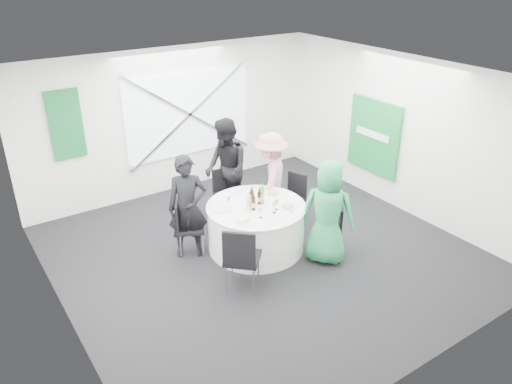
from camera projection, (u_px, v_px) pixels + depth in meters
floor at (263, 253)px, 7.94m from camera, size 6.00×6.00×0.00m
ceiling at (264, 77)px, 6.72m from camera, size 6.00×6.00×0.00m
wall_back at (174, 121)px, 9.56m from camera, size 6.00×0.00×6.00m
wall_front at (432, 269)px, 5.09m from camera, size 6.00×0.00×6.00m
wall_left at (53, 230)px, 5.81m from camera, size 0.00×6.00×6.00m
wall_right at (402, 135)px, 8.85m from camera, size 0.00×6.00×6.00m
window_panel at (189, 114)px, 9.64m from camera, size 2.60×0.03×1.60m
window_brace_a at (190, 114)px, 9.61m from camera, size 2.63×0.05×1.84m
window_brace_b at (190, 114)px, 9.61m from camera, size 2.63×0.05×1.84m
green_banner at (66, 125)px, 8.38m from camera, size 0.55×0.04×1.20m
green_sign at (374, 137)px, 9.35m from camera, size 0.05×1.20×1.40m
banquet_table at (256, 227)px, 7.92m from camera, size 1.56×1.56×0.76m
chair_back at (225, 190)px, 8.86m from camera, size 0.45×0.46×0.88m
chair_back_left at (185, 223)px, 7.72m from camera, size 0.56×0.55×0.91m
chair_back_right at (294, 194)px, 8.69m from camera, size 0.51×0.51×0.87m
chair_front_right at (333, 226)px, 7.76m from camera, size 0.53×0.53×0.83m
chair_front_left at (241, 255)px, 6.76m from camera, size 0.67×0.67×1.04m
person_man_back_left at (188, 207)px, 7.57m from camera, size 0.71×0.61×1.65m
person_man_back at (226, 169)px, 8.72m from camera, size 0.62×0.94×1.79m
person_woman_pink at (271, 178)px, 8.61m from camera, size 1.10×1.05×1.61m
person_woman_green at (328, 212)px, 7.43m from camera, size 0.91×0.95×1.64m
plate_back at (236, 194)px, 8.13m from camera, size 0.26×0.26×0.01m
plate_back_left at (223, 209)px, 7.66m from camera, size 0.29×0.29×0.01m
plate_back_right at (273, 193)px, 8.12m from camera, size 0.27×0.27×0.04m
plate_front_right at (288, 206)px, 7.70m from camera, size 0.28×0.28×0.04m
plate_front_left at (246, 221)px, 7.30m from camera, size 0.29×0.29×0.01m
napkin at (243, 220)px, 7.28m from camera, size 0.19×0.14×0.05m
beer_bottle_a at (251, 199)px, 7.73m from camera, size 0.06×0.06×0.28m
beer_bottle_b at (252, 197)px, 7.82m from camera, size 0.06×0.06×0.27m
beer_bottle_c at (259, 198)px, 7.78m from camera, size 0.06×0.06×0.26m
beer_bottle_d at (254, 204)px, 7.59m from camera, size 0.06×0.06×0.28m
green_water_bottle at (262, 196)px, 7.78m from camera, size 0.08×0.08×0.33m
clear_water_bottle at (248, 202)px, 7.61m from camera, size 0.08×0.08×0.29m
wine_glass_a at (274, 205)px, 7.50m from camera, size 0.07×0.07×0.17m
wine_glass_b at (261, 210)px, 7.35m from camera, size 0.07×0.07×0.17m
wine_glass_c at (277, 202)px, 7.59m from camera, size 0.07×0.07×0.17m
wine_glass_d at (228, 200)px, 7.67m from camera, size 0.07×0.07×0.17m
fork_a at (277, 193)px, 8.16m from camera, size 0.10×0.13×0.01m
knife_a at (261, 190)px, 8.27m from camera, size 0.09×0.14×0.01m
fork_b at (292, 211)px, 7.59m from camera, size 0.10×0.13×0.01m
knife_b at (292, 204)px, 7.82m from camera, size 0.12×0.12×0.01m
fork_c at (220, 204)px, 7.82m from camera, size 0.07×0.14×0.01m
knife_c at (220, 210)px, 7.61m from camera, size 0.10×0.13×0.01m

